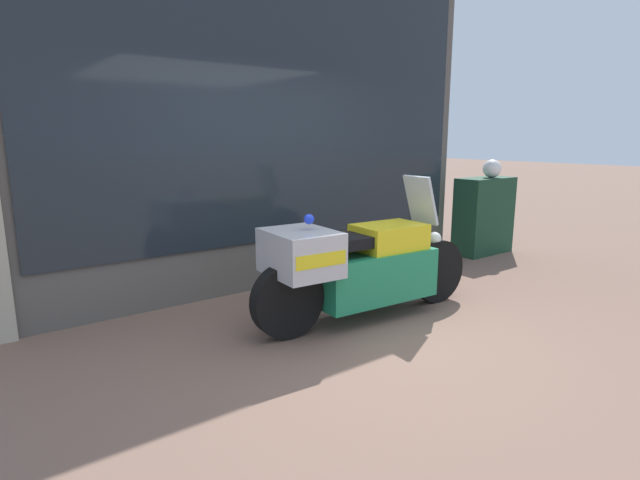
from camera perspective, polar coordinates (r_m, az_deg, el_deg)
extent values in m
plane|color=#7A5B4C|center=(4.41, 5.58, -11.03)|extent=(60.00, 60.00, 0.00)
cube|color=#56514C|center=(5.71, -8.21, 15.21)|extent=(6.33, 0.40, 4.12)
cube|color=#1E262D|center=(5.70, -4.06, 15.80)|extent=(5.36, 0.02, 3.12)
cube|color=slate|center=(6.03, -5.29, -2.03)|extent=(5.14, 0.30, 0.55)
cube|color=silver|center=(6.00, -6.18, 7.00)|extent=(5.14, 0.02, 1.37)
cube|color=beige|center=(5.86, -5.60, 13.54)|extent=(5.14, 0.30, 0.02)
cube|color=#B7B2A8|center=(5.15, -23.65, 13.35)|extent=(0.18, 0.04, 0.06)
cube|color=#C68E19|center=(5.57, -11.10, 13.89)|extent=(0.18, 0.04, 0.06)
cube|color=navy|center=(6.20, -0.68, 13.86)|extent=(0.18, 0.04, 0.06)
cube|color=maroon|center=(6.99, 7.57, 13.52)|extent=(0.18, 0.04, 0.06)
cube|color=#2D8E42|center=(5.36, -16.01, 0.32)|extent=(0.19, 0.03, 0.27)
cube|color=red|center=(6.60, 3.88, 2.83)|extent=(0.19, 0.03, 0.27)
cylinder|color=black|center=(5.36, 13.11, -3.44)|extent=(0.67, 0.19, 0.66)
cylinder|color=black|center=(4.30, -3.73, -6.93)|extent=(0.67, 0.19, 0.66)
cube|color=#1E8456|center=(4.78, 6.07, -4.01)|extent=(1.24, 0.59, 0.46)
cube|color=yellow|center=(4.82, 7.88, 0.20)|extent=(0.69, 0.50, 0.27)
cube|color=black|center=(4.53, 3.47, -0.11)|extent=(0.73, 0.43, 0.10)
cube|color=#B7B7BC|center=(4.25, -2.25, -1.43)|extent=(0.57, 0.69, 0.38)
cube|color=yellow|center=(4.25, -2.25, -1.43)|extent=(0.52, 0.70, 0.11)
cube|color=#B2BCC6|center=(5.03, 11.41, 4.52)|extent=(0.20, 0.36, 0.48)
sphere|color=white|center=(5.25, 12.95, 0.15)|extent=(0.14, 0.14, 0.14)
sphere|color=blue|center=(4.24, -1.26, 2.40)|extent=(0.09, 0.09, 0.09)
cube|color=#193D28|center=(7.74, 18.21, 2.65)|extent=(0.94, 0.42, 1.12)
sphere|color=white|center=(7.69, 19.06, 7.72)|extent=(0.26, 0.26, 0.26)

